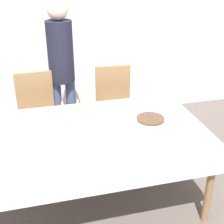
{
  "coord_description": "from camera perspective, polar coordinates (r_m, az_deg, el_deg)",
  "views": [
    {
      "loc": [
        -0.39,
        -2.26,
        2.06
      ],
      "look_at": [
        0.2,
        0.06,
        0.87
      ],
      "focal_mm": 50.0,
      "sensor_mm": 36.0,
      "label": 1
    }
  ],
  "objects": [
    {
      "name": "dining_chair_far_right",
      "position": [
        3.58,
        0.43,
        1.28
      ],
      "size": [
        0.46,
        0.46,
        0.98
      ],
      "color": "olive",
      "rests_on": "ground_plane"
    },
    {
      "name": "plate_stack_main",
      "position": [
        2.4,
        -5.79,
        -6.03
      ],
      "size": [
        0.24,
        0.24,
        0.05
      ],
      "color": "white",
      "rests_on": "dining_table"
    },
    {
      "name": "wall_back",
      "position": [
        4.15,
        -9.04,
        16.19
      ],
      "size": [
        8.0,
        0.05,
        2.7
      ],
      "color": "silver",
      "rests_on": "ground_plane"
    },
    {
      "name": "dining_chair_far_left",
      "position": [
        3.49,
        -13.49,
        -0.24
      ],
      "size": [
        0.44,
        0.44,
        0.98
      ],
      "color": "olive",
      "rests_on": "ground_plane"
    },
    {
      "name": "fork_pile",
      "position": [
        2.5,
        -8.12,
        -5.15
      ],
      "size": [
        0.17,
        0.06,
        0.02
      ],
      "color": "silver",
      "rests_on": "dining_table"
    },
    {
      "name": "cake_knife",
      "position": [
        2.53,
        8.53,
        -5.02
      ],
      "size": [
        0.28,
        0.15,
        0.0
      ],
      "color": "silver",
      "rests_on": "dining_table"
    },
    {
      "name": "person_standing",
      "position": [
        3.48,
        -9.27,
        8.92
      ],
      "size": [
        0.28,
        0.28,
        1.71
      ],
      "color": "#3F4C72",
      "rests_on": "ground_plane"
    },
    {
      "name": "plate_stack_dessert",
      "position": [
        2.59,
        -5.13,
        -3.41
      ],
      "size": [
        0.18,
        0.18,
        0.04
      ],
      "color": "silver",
      "rests_on": "dining_table"
    },
    {
      "name": "dining_table",
      "position": [
        2.69,
        -3.8,
        -5.23
      ],
      "size": [
        1.93,
        1.13,
        0.75
      ],
      "color": "white",
      "rests_on": "ground_plane"
    },
    {
      "name": "napkin_pile",
      "position": [
        2.59,
        -7.57,
        -3.98
      ],
      "size": [
        0.15,
        0.15,
        0.01
      ],
      "color": "pink",
      "rests_on": "dining_table"
    },
    {
      "name": "champagne_tray",
      "position": [
        2.77,
        -6.78,
        -0.29
      ],
      "size": [
        0.35,
        0.35,
        0.18
      ],
      "color": "silver",
      "rests_on": "dining_table"
    },
    {
      "name": "ground_plane",
      "position": [
        3.08,
        -3.43,
        -15.67
      ],
      "size": [
        12.0,
        12.0,
        0.0
      ],
      "primitive_type": "plane",
      "color": "#564C47"
    },
    {
      "name": "birthday_cake",
      "position": [
        2.66,
        7.0,
        -1.99
      ],
      "size": [
        0.24,
        0.24,
        0.17
      ],
      "color": "silver",
      "rests_on": "dining_table"
    }
  ]
}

